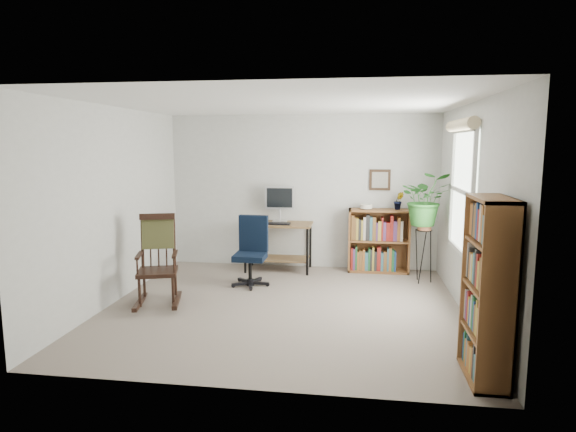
# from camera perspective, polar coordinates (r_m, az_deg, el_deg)

# --- Properties ---
(floor) EXTENTS (4.20, 4.00, 0.00)m
(floor) POSITION_cam_1_polar(r_m,az_deg,el_deg) (5.90, -0.55, -10.72)
(floor) COLOR gray
(floor) RESTS_ON ground
(ceiling) EXTENTS (4.20, 4.00, 0.00)m
(ceiling) POSITION_cam_1_polar(r_m,az_deg,el_deg) (5.59, -0.59, 13.21)
(ceiling) COLOR white
(ceiling) RESTS_ON ground
(wall_back) EXTENTS (4.20, 0.00, 2.40)m
(wall_back) POSITION_cam_1_polar(r_m,az_deg,el_deg) (7.59, 1.69, 2.87)
(wall_back) COLOR silver
(wall_back) RESTS_ON ground
(wall_front) EXTENTS (4.20, 0.00, 2.40)m
(wall_front) POSITION_cam_1_polar(r_m,az_deg,el_deg) (3.68, -5.24, -3.10)
(wall_front) COLOR silver
(wall_front) RESTS_ON ground
(wall_left) EXTENTS (0.00, 4.00, 2.40)m
(wall_left) POSITION_cam_1_polar(r_m,az_deg,el_deg) (6.28, -19.87, 1.22)
(wall_left) COLOR silver
(wall_left) RESTS_ON ground
(wall_right) EXTENTS (0.00, 4.00, 2.40)m
(wall_right) POSITION_cam_1_polar(r_m,az_deg,el_deg) (5.70, 20.80, 0.48)
(wall_right) COLOR silver
(wall_right) RESTS_ON ground
(window) EXTENTS (0.12, 1.20, 1.50)m
(window) POSITION_cam_1_polar(r_m,az_deg,el_deg) (5.96, 19.89, 2.79)
(window) COLOR silver
(window) RESTS_ON wall_right
(desk) EXTENTS (1.03, 0.57, 0.74)m
(desk) POSITION_cam_1_polar(r_m,az_deg,el_deg) (7.47, -1.14, -3.66)
(desk) COLOR brown
(desk) RESTS_ON floor
(monitor) EXTENTS (0.46, 0.16, 0.56)m
(monitor) POSITION_cam_1_polar(r_m,az_deg,el_deg) (7.50, -0.98, 1.43)
(monitor) COLOR silver
(monitor) RESTS_ON desk
(keyboard) EXTENTS (0.40, 0.15, 0.02)m
(keyboard) POSITION_cam_1_polar(r_m,az_deg,el_deg) (7.28, -1.30, -0.90)
(keyboard) COLOR black
(keyboard) RESTS_ON desk
(office_chair) EXTENTS (0.56, 0.56, 0.98)m
(office_chair) POSITION_cam_1_polar(r_m,az_deg,el_deg) (6.65, -4.53, -4.16)
(office_chair) COLOR black
(office_chair) RESTS_ON floor
(rocking_chair) EXTENTS (0.83, 1.09, 1.12)m
(rocking_chair) POSITION_cam_1_polar(r_m,az_deg,el_deg) (6.06, -15.26, -5.01)
(rocking_chair) COLOR black
(rocking_chair) RESTS_ON floor
(low_bookshelf) EXTENTS (0.92, 0.31, 0.97)m
(low_bookshelf) POSITION_cam_1_polar(r_m,az_deg,el_deg) (7.48, 10.70, -2.90)
(low_bookshelf) COLOR brown
(low_bookshelf) RESTS_ON floor
(tall_bookshelf) EXTENTS (0.29, 0.67, 1.52)m
(tall_bookshelf) POSITION_cam_1_polar(r_m,az_deg,el_deg) (4.29, 22.59, -8.08)
(tall_bookshelf) COLOR brown
(tall_bookshelf) RESTS_ON floor
(plant_stand) EXTENTS (0.29, 0.29, 0.88)m
(plant_stand) POSITION_cam_1_polar(r_m,az_deg,el_deg) (7.06, 15.75, -4.11)
(plant_stand) COLOR black
(plant_stand) RESTS_ON floor
(spider_plant) EXTENTS (1.69, 1.88, 1.46)m
(spider_plant) POSITION_cam_1_polar(r_m,az_deg,el_deg) (6.91, 16.11, 4.89)
(spider_plant) COLOR #266423
(spider_plant) RESTS_ON plant_stand
(potted_plant_small) EXTENTS (0.13, 0.24, 0.11)m
(potted_plant_small) POSITION_cam_1_polar(r_m,az_deg,el_deg) (7.42, 12.97, 1.16)
(potted_plant_small) COLOR #266423
(potted_plant_small) RESTS_ON low_bookshelf
(framed_picture) EXTENTS (0.32, 0.04, 0.32)m
(framed_picture) POSITION_cam_1_polar(r_m,az_deg,el_deg) (7.51, 10.84, 4.22)
(framed_picture) COLOR black
(framed_picture) RESTS_ON wall_back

